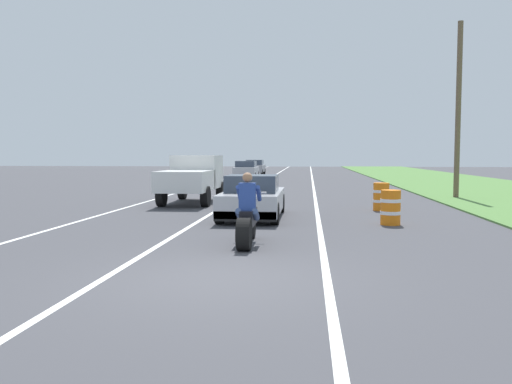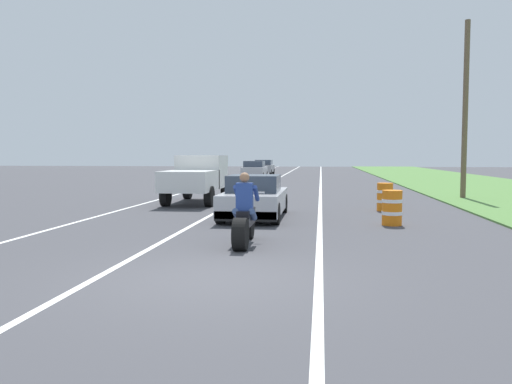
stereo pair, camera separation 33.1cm
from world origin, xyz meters
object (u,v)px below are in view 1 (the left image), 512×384
object	(u,v)px
distant_car_further_ahead	(255,167)
construction_barrel_mid	(381,197)
pickup_truck_left_lane_white	(193,176)
construction_barrel_nearest	(391,207)
motorcycle_with_rider	(247,219)
distant_car_far_ahead	(246,170)
sports_car_silver	(253,198)

from	to	relation	value
distant_car_further_ahead	construction_barrel_mid	bearing A→B (deg)	-76.31
construction_barrel_mid	distant_car_further_ahead	xyz separation A→B (m)	(-7.92, 32.51, 0.27)
pickup_truck_left_lane_white	distant_car_further_ahead	world-z (taller)	pickup_truck_left_lane_white
construction_barrel_mid	construction_barrel_nearest	bearing A→B (deg)	-93.84
motorcycle_with_rider	construction_barrel_nearest	distance (m)	5.30
motorcycle_with_rider	distant_car_far_ahead	distance (m)	31.29
motorcycle_with_rider	construction_barrel_nearest	size ratio (longest dim) A/B	2.21
distant_car_far_ahead	distant_car_further_ahead	bearing A→B (deg)	91.34
sports_car_silver	construction_barrel_nearest	world-z (taller)	sports_car_silver
sports_car_silver	pickup_truck_left_lane_white	xyz separation A→B (m)	(-3.05, 4.88, 0.48)
motorcycle_with_rider	pickup_truck_left_lane_white	distance (m)	10.52
motorcycle_with_rider	construction_barrel_mid	xyz separation A→B (m)	(3.93, 7.62, -0.09)
pickup_truck_left_lane_white	motorcycle_with_rider	bearing A→B (deg)	-70.67
construction_barrel_nearest	construction_barrel_mid	xyz separation A→B (m)	(0.26, 3.81, 0.00)
distant_car_far_ahead	distant_car_further_ahead	world-z (taller)	same
construction_barrel_mid	distant_car_far_ahead	size ratio (longest dim) A/B	0.25
motorcycle_with_rider	distant_car_far_ahead	size ratio (longest dim) A/B	0.55
construction_barrel_nearest	distant_car_far_ahead	size ratio (longest dim) A/B	0.25
sports_car_silver	distant_car_far_ahead	size ratio (longest dim) A/B	1.08
pickup_truck_left_lane_white	distant_car_further_ahead	bearing A→B (deg)	90.97
sports_car_silver	motorcycle_with_rider	bearing A→B (deg)	-85.16
motorcycle_with_rider	distant_car_far_ahead	world-z (taller)	motorcycle_with_rider
motorcycle_with_rider	construction_barrel_mid	size ratio (longest dim) A/B	2.21
construction_barrel_nearest	distant_car_further_ahead	size ratio (longest dim) A/B	0.25
pickup_truck_left_lane_white	construction_barrel_mid	size ratio (longest dim) A/B	4.80
motorcycle_with_rider	pickup_truck_left_lane_white	size ratio (longest dim) A/B	0.46
distant_car_further_ahead	sports_car_silver	bearing A→B (deg)	-84.20
motorcycle_with_rider	construction_barrel_mid	world-z (taller)	motorcycle_with_rider
construction_barrel_mid	distant_car_further_ahead	bearing A→B (deg)	103.69
construction_barrel_nearest	distant_car_far_ahead	xyz separation A→B (m)	(-7.45, 27.25, 0.27)
construction_barrel_mid	distant_car_far_ahead	world-z (taller)	distant_car_far_ahead
construction_barrel_mid	sports_car_silver	bearing A→B (deg)	-149.30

